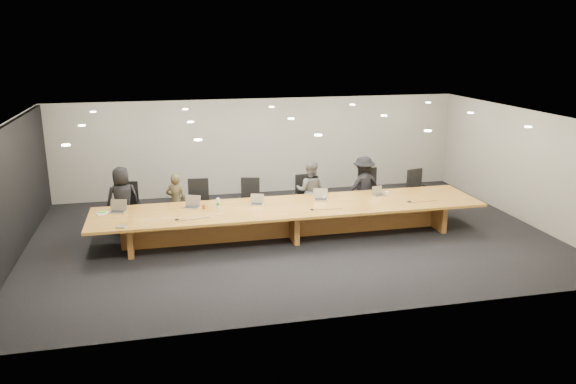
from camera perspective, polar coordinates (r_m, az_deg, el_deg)
The scene contains 29 objects.
ground at distance 13.20m, azimuth 0.29°, elevation -4.53°, with size 12.00×12.00×0.00m, color black.
back_wall at distance 16.62m, azimuth -2.86°, elevation 4.67°, with size 12.00×0.02×2.80m, color #BBB7AA.
left_wall_panel at distance 12.86m, azimuth -26.43°, elevation -0.34°, with size 0.08×7.84×2.74m, color black.
conference_table at distance 13.03m, azimuth 0.30°, elevation -2.38°, with size 9.00×1.80×0.75m.
chair_far_left at distance 13.99m, azimuth -16.00°, elevation -1.44°, with size 0.60×0.60×1.18m, color black, non-canonical shape.
chair_left at distance 13.82m, azimuth -9.07°, elevation -1.18°, with size 0.61×0.61×1.20m, color black, non-canonical shape.
chair_mid_left at distance 14.07m, azimuth -3.89°, elevation -0.87°, with size 0.57×0.57×1.12m, color black, non-canonical shape.
chair_mid_right at distance 14.26m, azimuth 1.98°, elevation -0.54°, with size 0.59×0.59×1.16m, color black, non-canonical shape.
chair_right at distance 14.93m, azimuth 8.25°, elevation 0.12°, with size 0.61×0.61×1.20m, color black, non-canonical shape.
chair_far_right at distance 15.36m, azimuth 13.19°, elevation 0.16°, with size 0.57×0.57×1.13m, color black, non-canonical shape.
person_a at distance 13.84m, azimuth -16.46°, elevation -0.76°, with size 0.78×0.51×1.59m, color black.
person_b at distance 13.82m, azimuth -11.27°, elevation -0.91°, with size 0.50×0.33×1.37m, color #39331F.
person_c at distance 14.19m, azimuth 2.29°, elevation 0.14°, with size 0.74×0.58×1.53m, color #535355.
person_d at distance 14.76m, azimuth 7.66°, elevation 0.66°, with size 1.00×0.58×1.55m, color black.
laptop_a at distance 13.00m, azimuth -16.98°, elevation -1.42°, with size 0.36×0.26×0.28m, color #B7A98C, non-canonical shape.
laptop_b at distance 12.96m, azimuth -9.80°, elevation -1.01°, with size 0.36×0.26×0.28m, color #BAA88E, non-canonical shape.
laptop_c at distance 13.05m, azimuth -3.22°, elevation -0.77°, with size 0.31×0.22×0.24m, color beige, non-canonical shape.
laptop_d at distance 13.40m, azimuth 3.36°, elevation -0.27°, with size 0.34×0.25×0.27m, color #C4B495, non-canonical shape.
laptop_e at distance 13.95m, azimuth 9.32°, elevation 0.10°, with size 0.29×0.21×0.23m, color tan, non-canonical shape.
water_bottle at distance 12.78m, azimuth -7.11°, elevation -1.20°, with size 0.08×0.08×0.25m, color silver.
amber_mug at distance 12.86m, azimuth -8.54°, elevation -1.52°, with size 0.07×0.07×0.09m, color brown.
paper_cup_near at distance 13.49m, azimuth 3.70°, elevation -0.58°, with size 0.07×0.07×0.08m, color silver.
paper_cup_far at distance 14.03m, azimuth 10.02°, elevation -0.13°, with size 0.08×0.08×0.09m, color silver.
notepad at distance 13.06m, azimuth -18.28°, elevation -2.05°, with size 0.27×0.22×0.02m, color silver.
lime_gadget at distance 13.08m, azimuth -18.33°, elevation -1.94°, with size 0.15×0.09×0.02m, color #6BD438.
av_box at distance 12.00m, azimuth -16.52°, elevation -3.41°, with size 0.19×0.15×0.03m, color #A2A3A7.
mic_left at distance 12.21m, azimuth -11.23°, elevation -2.74°, with size 0.11×0.11×0.03m, color black.
mic_center at distance 12.67m, azimuth 2.46°, elevation -1.77°, with size 0.11×0.11×0.03m, color black.
mic_right at distance 13.56m, azimuth 12.21°, elevation -0.94°, with size 0.12×0.12×0.03m, color black.
Camera 1 is at (-2.84, -12.07, 4.53)m, focal length 35.00 mm.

